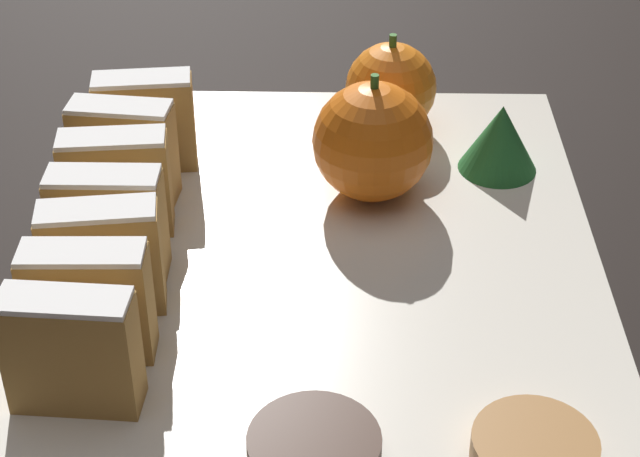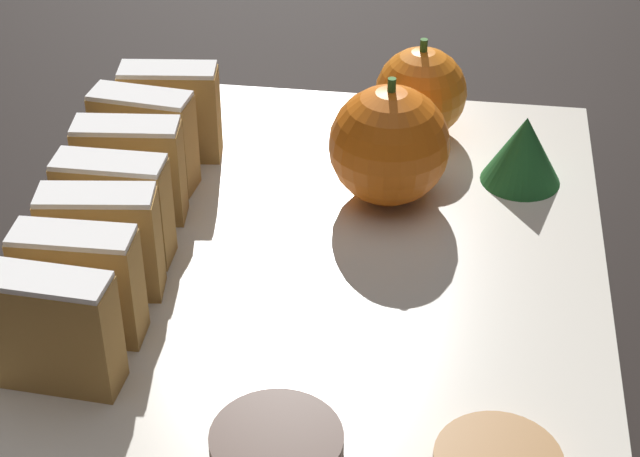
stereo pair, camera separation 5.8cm
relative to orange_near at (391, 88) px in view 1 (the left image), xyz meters
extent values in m
plane|color=black|center=(-0.04, -0.17, -0.04)|extent=(6.00, 6.00, 0.00)
cube|color=silver|center=(-0.04, -0.17, -0.04)|extent=(0.32, 0.43, 0.01)
cube|color=#B28442|center=(-0.16, -0.27, 0.00)|extent=(0.06, 0.03, 0.06)
cube|color=white|center=(-0.16, -0.27, 0.03)|extent=(0.06, 0.03, 0.00)
cube|color=#B28442|center=(-0.16, -0.23, 0.00)|extent=(0.06, 0.02, 0.06)
cube|color=white|center=(-0.16, -0.23, 0.03)|extent=(0.06, 0.02, 0.00)
cube|color=#B28442|center=(-0.16, -0.20, 0.00)|extent=(0.06, 0.03, 0.06)
cube|color=white|center=(-0.16, -0.20, 0.03)|extent=(0.06, 0.03, 0.00)
cube|color=#B28442|center=(-0.16, -0.16, 0.00)|extent=(0.06, 0.02, 0.06)
cube|color=white|center=(-0.16, -0.16, 0.03)|extent=(0.06, 0.02, 0.00)
cube|color=#B28442|center=(-0.16, -0.13, 0.00)|extent=(0.06, 0.03, 0.06)
cube|color=white|center=(-0.16, -0.13, 0.03)|extent=(0.06, 0.03, 0.00)
cube|color=#B28442|center=(-0.17, -0.09, 0.00)|extent=(0.06, 0.03, 0.06)
cube|color=white|center=(-0.17, -0.09, 0.03)|extent=(0.06, 0.03, 0.00)
cube|color=#B28442|center=(-0.16, -0.05, 0.00)|extent=(0.06, 0.03, 0.06)
cube|color=white|center=(-0.16, -0.05, 0.03)|extent=(0.06, 0.03, 0.00)
sphere|color=orange|center=(0.00, 0.00, 0.00)|extent=(0.06, 0.06, 0.06)
cylinder|color=#38702D|center=(0.00, 0.00, 0.03)|extent=(0.01, 0.01, 0.01)
sphere|color=orange|center=(-0.01, -0.08, 0.01)|extent=(0.07, 0.07, 0.07)
cylinder|color=#38702D|center=(-0.01, -0.08, 0.05)|extent=(0.01, 0.01, 0.01)
cylinder|color=black|center=(-0.04, -0.31, -0.02)|extent=(0.06, 0.06, 0.01)
cylinder|color=#A3703D|center=(0.05, -0.31, -0.02)|extent=(0.06, 0.06, 0.01)
cone|color=#23662D|center=(0.07, -0.05, -0.01)|extent=(0.05, 0.05, 0.05)
camera|label=1|loc=(-0.04, -0.64, 0.33)|focal=60.00mm
camera|label=2|loc=(0.02, -0.64, 0.33)|focal=60.00mm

